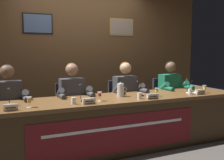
% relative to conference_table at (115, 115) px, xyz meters
% --- Properties ---
extents(ground_plane, '(12.00, 12.00, 0.00)m').
position_rel_conference_table_xyz_m(ground_plane, '(0.00, 0.12, -0.51)').
color(ground_plane, '#4C4742').
extents(wall_back_panelled, '(5.10, 0.14, 2.60)m').
position_rel_conference_table_xyz_m(wall_back_panelled, '(0.00, 1.53, 0.79)').
color(wall_back_panelled, brown).
rests_on(wall_back_panelled, ground_plane).
extents(conference_table, '(3.90, 0.85, 0.74)m').
position_rel_conference_table_xyz_m(conference_table, '(0.00, 0.00, 0.00)').
color(conference_table, brown).
rests_on(conference_table, ground_plane).
extents(chair_far_left, '(0.44, 0.45, 0.89)m').
position_rel_conference_table_xyz_m(chair_far_left, '(-1.35, 0.73, -0.09)').
color(chair_far_left, black).
rests_on(chair_far_left, ground_plane).
extents(panelist_far_left, '(0.51, 0.48, 1.22)m').
position_rel_conference_table_xyz_m(panelist_far_left, '(-1.35, 0.53, 0.19)').
color(panelist_far_left, black).
rests_on(panelist_far_left, ground_plane).
extents(nameplate_far_left, '(0.15, 0.06, 0.08)m').
position_rel_conference_table_xyz_m(nameplate_far_left, '(-1.35, -0.19, 0.26)').
color(nameplate_far_left, white).
rests_on(nameplate_far_left, conference_table).
extents(juice_glass_far_left, '(0.06, 0.06, 0.12)m').
position_rel_conference_table_xyz_m(juice_glass_far_left, '(-1.14, -0.09, 0.31)').
color(juice_glass_far_left, white).
rests_on(juice_glass_far_left, conference_table).
extents(microphone_far_left, '(0.06, 0.17, 0.22)m').
position_rel_conference_table_xyz_m(microphone_far_left, '(-1.35, 0.04, 0.30)').
color(microphone_far_left, black).
rests_on(microphone_far_left, conference_table).
extents(chair_center_left, '(0.44, 0.45, 0.89)m').
position_rel_conference_table_xyz_m(chair_center_left, '(-0.45, 0.73, -0.09)').
color(chair_center_left, black).
rests_on(chair_center_left, ground_plane).
extents(panelist_center_left, '(0.51, 0.48, 1.22)m').
position_rel_conference_table_xyz_m(panelist_center_left, '(-0.45, 0.53, 0.19)').
color(panelist_center_left, black).
rests_on(panelist_center_left, ground_plane).
extents(nameplate_center_left, '(0.16, 0.06, 0.08)m').
position_rel_conference_table_xyz_m(nameplate_center_left, '(-0.45, -0.19, 0.26)').
color(nameplate_center_left, white).
rests_on(nameplate_center_left, conference_table).
extents(juice_glass_center_left, '(0.06, 0.06, 0.12)m').
position_rel_conference_table_xyz_m(juice_glass_center_left, '(-0.26, -0.06, 0.31)').
color(juice_glass_center_left, white).
rests_on(juice_glass_center_left, conference_table).
extents(water_cup_center_left, '(0.06, 0.06, 0.08)m').
position_rel_conference_table_xyz_m(water_cup_center_left, '(-0.62, -0.12, 0.26)').
color(water_cup_center_left, silver).
rests_on(water_cup_center_left, conference_table).
extents(microphone_center_left, '(0.06, 0.17, 0.22)m').
position_rel_conference_table_xyz_m(microphone_center_left, '(-0.46, 0.05, 0.30)').
color(microphone_center_left, black).
rests_on(microphone_center_left, conference_table).
extents(chair_center_right, '(0.44, 0.45, 0.89)m').
position_rel_conference_table_xyz_m(chair_center_right, '(0.45, 0.73, -0.09)').
color(chair_center_right, black).
rests_on(chair_center_right, ground_plane).
extents(panelist_center_right, '(0.51, 0.48, 1.22)m').
position_rel_conference_table_xyz_m(panelist_center_right, '(0.45, 0.53, 0.19)').
color(panelist_center_right, black).
rests_on(panelist_center_right, ground_plane).
extents(nameplate_center_right, '(0.17, 0.06, 0.08)m').
position_rel_conference_table_xyz_m(nameplate_center_right, '(0.46, -0.21, 0.26)').
color(nameplate_center_right, white).
rests_on(nameplate_center_right, conference_table).
extents(juice_glass_center_right, '(0.06, 0.06, 0.12)m').
position_rel_conference_table_xyz_m(juice_glass_center_right, '(0.63, -0.07, 0.31)').
color(juice_glass_center_right, white).
rests_on(juice_glass_center_right, conference_table).
extents(water_cup_center_right, '(0.06, 0.06, 0.08)m').
position_rel_conference_table_xyz_m(water_cup_center_right, '(0.31, -0.13, 0.26)').
color(water_cup_center_right, silver).
rests_on(water_cup_center_right, conference_table).
extents(microphone_center_right, '(0.06, 0.17, 0.22)m').
position_rel_conference_table_xyz_m(microphone_center_right, '(0.44, 0.09, 0.30)').
color(microphone_center_right, black).
rests_on(microphone_center_right, conference_table).
extents(chair_far_right, '(0.44, 0.45, 0.89)m').
position_rel_conference_table_xyz_m(chair_far_right, '(1.35, 0.73, -0.09)').
color(chair_far_right, black).
rests_on(chair_far_right, ground_plane).
extents(panelist_far_right, '(0.51, 0.48, 1.22)m').
position_rel_conference_table_xyz_m(panelist_far_right, '(1.35, 0.53, 0.19)').
color(panelist_far_right, black).
rests_on(panelist_far_right, ground_plane).
extents(nameplate_far_right, '(0.16, 0.06, 0.08)m').
position_rel_conference_table_xyz_m(nameplate_far_right, '(1.34, -0.18, 0.26)').
color(nameplate_far_right, white).
rests_on(nameplate_far_right, conference_table).
extents(juice_glass_far_right, '(0.06, 0.06, 0.12)m').
position_rel_conference_table_xyz_m(juice_glass_far_right, '(1.49, -0.11, 0.31)').
color(juice_glass_far_right, white).
rests_on(juice_glass_far_right, conference_table).
extents(water_cup_far_right, '(0.06, 0.06, 0.08)m').
position_rel_conference_table_xyz_m(water_cup_far_right, '(1.21, -0.10, 0.26)').
color(water_cup_far_right, silver).
rests_on(water_cup_far_right, conference_table).
extents(microphone_far_right, '(0.06, 0.17, 0.22)m').
position_rel_conference_table_xyz_m(microphone_far_right, '(1.32, 0.02, 0.30)').
color(microphone_far_right, black).
rests_on(microphone_far_right, conference_table).
extents(water_pitcher_central, '(0.15, 0.10, 0.21)m').
position_rel_conference_table_xyz_m(water_pitcher_central, '(0.15, 0.14, 0.32)').
color(water_pitcher_central, silver).
rests_on(water_pitcher_central, conference_table).
extents(document_stack_far_right, '(0.21, 0.16, 0.01)m').
position_rel_conference_table_xyz_m(document_stack_far_right, '(1.34, -0.05, 0.23)').
color(document_stack_far_right, white).
rests_on(document_stack_far_right, conference_table).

